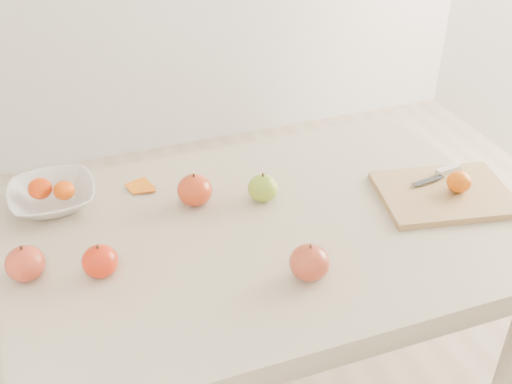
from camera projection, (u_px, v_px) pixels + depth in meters
name	position (u px, v px, depth m)	size (l,w,h in m)	color
table	(263.00, 259.00, 1.59)	(1.20, 0.80, 0.75)	#C0AE91
cutting_board	(444.00, 194.00, 1.64)	(0.33, 0.24, 0.02)	tan
board_tangerine	(459.00, 182.00, 1.62)	(0.06, 0.06, 0.05)	orange
fruit_bowl	(53.00, 197.00, 1.60)	(0.21, 0.21, 0.05)	silver
bowl_tangerine_near	(40.00, 188.00, 1.58)	(0.06, 0.06, 0.05)	#DB3D07
bowl_tangerine_far	(64.00, 190.00, 1.58)	(0.05, 0.05, 0.05)	#D94D07
orange_peel_a	(139.00, 187.00, 1.67)	(0.06, 0.04, 0.00)	orange
orange_peel_b	(147.00, 190.00, 1.66)	(0.04, 0.04, 0.00)	#D9610F
paring_knife	(445.00, 171.00, 1.69)	(0.17, 0.05, 0.01)	silver
apple_green	(263.00, 188.00, 1.61)	(0.08, 0.08, 0.07)	#6BA121
apple_red_c	(309.00, 262.00, 1.37)	(0.09, 0.09, 0.08)	maroon
apple_red_a	(195.00, 190.00, 1.60)	(0.09, 0.09, 0.08)	#A61A0A
apple_red_b	(100.00, 261.00, 1.38)	(0.08, 0.08, 0.07)	#A50606
apple_red_d	(25.00, 263.00, 1.37)	(0.08, 0.08, 0.08)	maroon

